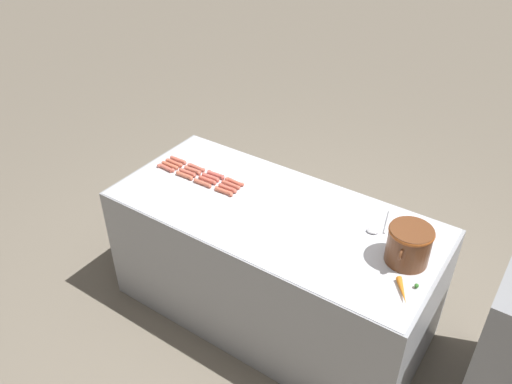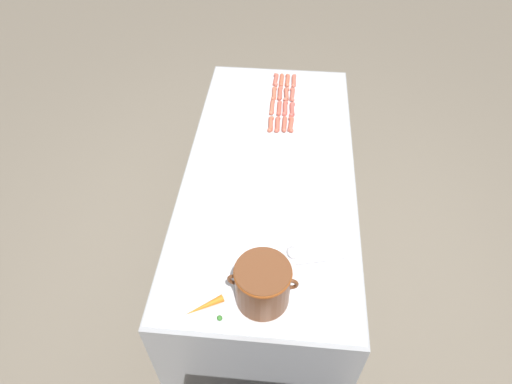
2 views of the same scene
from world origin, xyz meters
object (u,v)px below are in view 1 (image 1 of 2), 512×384
Objects in this scene: hot_dog_14 at (203,183)px; hot_dog_15 at (224,191)px; hot_dog_8 at (170,165)px; hot_dog_0 at (178,160)px; carrot at (403,290)px; hot_dog_10 at (207,180)px; hot_dog_12 at (166,168)px; hot_dog_2 at (216,175)px; hot_dog_13 at (184,176)px; hot_dog_1 at (196,167)px; hot_dog_11 at (228,188)px; hot_dog_3 at (234,182)px; hot_dog_5 at (193,170)px; hot_dog_4 at (174,163)px; serving_spoon at (377,228)px; hot_dog_7 at (231,185)px; hot_dog_9 at (187,173)px; bean_pot at (409,244)px; hot_dog_6 at (211,177)px.

hot_dog_14 is 0.17m from hot_dog_15.
hot_dog_14 is at bearing 82.14° from hot_dog_8.
hot_dog_0 is 1.74m from carrot.
hot_dog_0 is 1.00× the size of hot_dog_10.
hot_dog_15 is (0.04, 0.16, 0.00)m from hot_dog_10.
hot_dog_0 and hot_dog_12 have the same top height.
hot_dog_2 and hot_dog_12 have the same top height.
hot_dog_10 is 0.16m from hot_dog_13.
hot_dog_11 is at bearing 76.22° from hot_dog_1.
hot_dog_15 is at bearing 69.61° from hot_dog_1.
hot_dog_0 is 0.08m from hot_dog_8.
hot_dog_0 is 0.47m from hot_dog_3.
hot_dog_13 is at bearing -74.95° from hot_dog_10.
hot_dog_2 is at bearing 110.65° from hot_dog_12.
hot_dog_5 is at bearing -118.75° from hot_dog_14.
carrot is at bearing 80.27° from hot_dog_5.
hot_dog_4 is at bearing 0.30° from hot_dog_0.
carrot is (0.31, 1.24, 0.00)m from hot_dog_3.
serving_spoon is 0.49m from carrot.
hot_dog_4 is at bearing -89.80° from hot_dog_7.
hot_dog_2 is at bearing -117.64° from hot_dog_11.
hot_dog_11 and hot_dog_13 have the same top height.
carrot is at bearing 82.49° from hot_dog_8.
hot_dog_3 is at bearing 90.41° from hot_dog_1.
hot_dog_0 is at bearing -99.75° from hot_dog_11.
hot_dog_1 and hot_dog_4 have the same top height.
hot_dog_12 is at bearing -1.13° from hot_dog_4.
hot_dog_8 and hot_dog_14 have the same top height.
carrot is (0.23, 1.23, 0.00)m from hot_dog_11.
hot_dog_15 is at bearing 83.40° from hot_dog_9.
hot_dog_5 is at bearing -104.10° from hot_dog_15.
hot_dog_7 is at bearing 118.12° from hot_dog_14.
hot_dog_13 is (0.08, -0.00, 0.00)m from hot_dog_5.
hot_dog_2 is at bearing 104.27° from hot_dog_8.
hot_dog_1 is at bearing 115.69° from hot_dog_8.
hot_dog_11 is 1.16m from bean_pot.
hot_dog_2 is 0.35m from hot_dog_12.
hot_dog_13 is (0.08, 0.16, 0.00)m from hot_dog_4.
hot_dog_5 is 0.32m from hot_dog_11.
hot_dog_2 is 1.00× the size of hot_dog_7.
hot_dog_9 is 0.88× the size of carrot.
hot_dog_8 is at bearing -89.84° from bean_pot.
hot_dog_10 is (0.04, 0.32, 0.00)m from hot_dog_4.
hot_dog_4 and hot_dog_13 have the same top height.
hot_dog_0 is at bearing -86.69° from serving_spoon.
hot_dog_9 is 1.00× the size of hot_dog_14.
hot_dog_6 is 0.33m from hot_dog_12.
hot_dog_14 is at bearing -97.44° from carrot.
carrot is at bearing 77.80° from hot_dog_7.
hot_dog_10 is (0.08, 0.16, 0.00)m from hot_dog_1.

